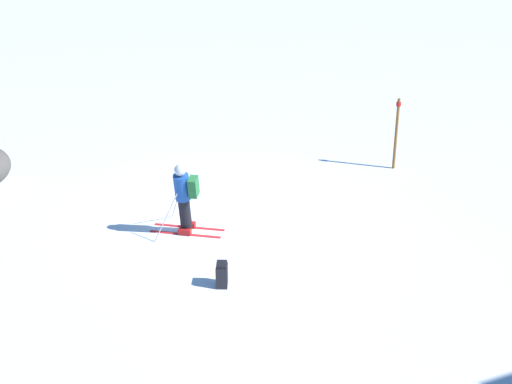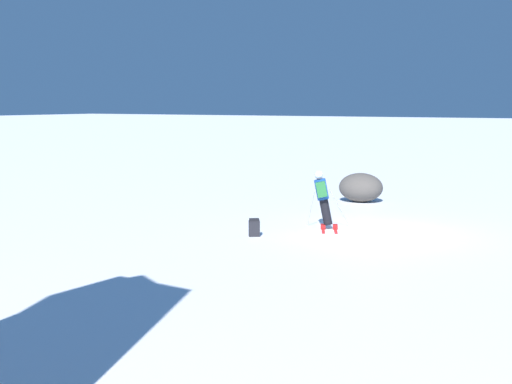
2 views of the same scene
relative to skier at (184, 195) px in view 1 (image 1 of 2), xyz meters
name	(u,v)px [view 1 (image 1 of 2)]	position (x,y,z in m)	size (l,w,h in m)	color
ground_plane	(226,210)	(-1.56, -0.11, -0.96)	(300.00, 300.00, 0.00)	white
skier	(184,195)	(0.00, 0.00, 0.00)	(1.38, 1.67, 1.76)	red
spare_backpack	(222,275)	(1.17, 2.00, -0.72)	(0.37, 0.35, 0.50)	black
trail_marker	(396,131)	(-6.36, 1.86, 0.11)	(0.13, 0.13, 1.96)	brown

